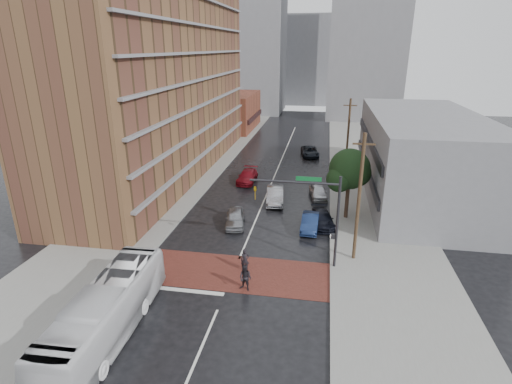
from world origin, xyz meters
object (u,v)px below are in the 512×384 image
at_px(transit_bus, 106,312).
at_px(car_travel_a, 235,218).
at_px(car_parked_mid, 323,219).
at_px(car_travel_b, 275,195).
at_px(suv_travel, 310,152).
at_px(pedestrian_a, 245,260).
at_px(car_parked_far, 318,192).
at_px(car_parked_near, 310,222).
at_px(car_travel_c, 247,176).
at_px(pedestrian_b, 245,278).

relative_size(transit_bus, car_travel_a, 2.64).
relative_size(car_travel_a, car_parked_mid, 0.95).
height_order(car_travel_b, suv_travel, car_travel_b).
height_order(pedestrian_a, car_parked_far, pedestrian_a).
xyz_separation_m(pedestrian_a, car_parked_far, (4.93, 16.25, -0.14)).
bearing_deg(car_parked_far, car_travel_b, -163.36).
relative_size(car_parked_near, car_parked_far, 1.00).
xyz_separation_m(car_travel_b, car_parked_far, (4.48, 2.21, -0.10)).
distance_m(car_parked_mid, car_parked_far, 7.26).
bearing_deg(car_travel_b, car_travel_c, 117.61).
relative_size(car_parked_mid, car_parked_far, 1.07).
height_order(pedestrian_a, pedestrian_b, pedestrian_b).
bearing_deg(pedestrian_b, car_travel_b, 107.98).
distance_m(car_travel_c, car_parked_mid, 14.59).
height_order(transit_bus, pedestrian_b, transit_bus).
bearing_deg(pedestrian_b, suv_travel, 103.47).
bearing_deg(car_parked_far, transit_bus, -124.14).
xyz_separation_m(pedestrian_a, suv_travel, (3.22, 33.97, -0.13)).
bearing_deg(car_travel_b, car_travel_a, -121.04).
bearing_deg(car_parked_mid, car_travel_a, 178.88).
bearing_deg(pedestrian_b, car_parked_near, 87.25).
bearing_deg(car_travel_c, pedestrian_a, -78.70).
bearing_deg(car_parked_near, transit_bus, -121.48).
distance_m(transit_bus, car_parked_mid, 20.99).
bearing_deg(car_travel_b, car_parked_near, -63.34).
xyz_separation_m(suv_travel, car_parked_far, (1.70, -17.72, -0.01)).
distance_m(transit_bus, car_parked_far, 27.02).
height_order(car_travel_b, car_parked_mid, car_travel_b).
relative_size(pedestrian_b, suv_travel, 0.36).
bearing_deg(car_travel_b, car_parked_mid, -51.19).
distance_m(car_travel_b, car_travel_c, 7.52).
bearing_deg(car_parked_near, car_parked_mid, 45.87).
bearing_deg(pedestrian_a, car_travel_a, 88.25).
relative_size(pedestrian_a, pedestrian_b, 0.92).
bearing_deg(pedestrian_b, car_travel_a, 124.14).
height_order(pedestrian_b, car_travel_b, pedestrian_b).
distance_m(car_travel_c, car_parked_far, 9.58).
xyz_separation_m(pedestrian_a, car_parked_near, (4.42, 7.95, -0.16)).
relative_size(suv_travel, car_parked_near, 1.24).
height_order(car_travel_a, car_travel_b, car_travel_b).
height_order(car_travel_b, car_travel_c, car_travel_b).
bearing_deg(car_travel_a, transit_bus, -113.30).
bearing_deg(car_travel_c, transit_bus, -94.25).
height_order(pedestrian_b, car_travel_c, pedestrian_b).
distance_m(pedestrian_a, car_travel_a, 8.06).
bearing_deg(car_parked_mid, car_travel_c, 118.84).
height_order(transit_bus, car_parked_far, transit_bus).
relative_size(car_travel_a, car_travel_c, 0.86).
xyz_separation_m(pedestrian_b, car_parked_mid, (4.99, 11.50, -0.28)).
xyz_separation_m(car_travel_b, car_travel_c, (-4.22, 6.23, -0.10)).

